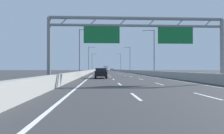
% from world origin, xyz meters
% --- Properties ---
extents(ground_plane, '(260.00, 260.00, 0.00)m').
position_xyz_m(ground_plane, '(0.00, 100.00, 0.00)').
color(ground_plane, '#38383A').
extents(lane_dash_left_1, '(0.16, 3.00, 0.01)m').
position_xyz_m(lane_dash_left_1, '(-1.80, 12.50, 0.01)').
color(lane_dash_left_1, white).
rests_on(lane_dash_left_1, ground_plane).
extents(lane_dash_left_2, '(0.16, 3.00, 0.01)m').
position_xyz_m(lane_dash_left_2, '(-1.80, 21.50, 0.01)').
color(lane_dash_left_2, white).
rests_on(lane_dash_left_2, ground_plane).
extents(lane_dash_left_3, '(0.16, 3.00, 0.01)m').
position_xyz_m(lane_dash_left_3, '(-1.80, 30.50, 0.01)').
color(lane_dash_left_3, white).
rests_on(lane_dash_left_3, ground_plane).
extents(lane_dash_left_4, '(0.16, 3.00, 0.01)m').
position_xyz_m(lane_dash_left_4, '(-1.80, 39.50, 0.01)').
color(lane_dash_left_4, white).
rests_on(lane_dash_left_4, ground_plane).
extents(lane_dash_left_5, '(0.16, 3.00, 0.01)m').
position_xyz_m(lane_dash_left_5, '(-1.80, 48.50, 0.01)').
color(lane_dash_left_5, white).
rests_on(lane_dash_left_5, ground_plane).
extents(lane_dash_left_6, '(0.16, 3.00, 0.01)m').
position_xyz_m(lane_dash_left_6, '(-1.80, 57.50, 0.01)').
color(lane_dash_left_6, white).
rests_on(lane_dash_left_6, ground_plane).
extents(lane_dash_left_7, '(0.16, 3.00, 0.01)m').
position_xyz_m(lane_dash_left_7, '(-1.80, 66.50, 0.01)').
color(lane_dash_left_7, white).
rests_on(lane_dash_left_7, ground_plane).
extents(lane_dash_left_8, '(0.16, 3.00, 0.01)m').
position_xyz_m(lane_dash_left_8, '(-1.80, 75.50, 0.01)').
color(lane_dash_left_8, white).
rests_on(lane_dash_left_8, ground_plane).
extents(lane_dash_left_9, '(0.16, 3.00, 0.01)m').
position_xyz_m(lane_dash_left_9, '(-1.80, 84.50, 0.01)').
color(lane_dash_left_9, white).
rests_on(lane_dash_left_9, ground_plane).
extents(lane_dash_left_10, '(0.16, 3.00, 0.01)m').
position_xyz_m(lane_dash_left_10, '(-1.80, 93.50, 0.01)').
color(lane_dash_left_10, white).
rests_on(lane_dash_left_10, ground_plane).
extents(lane_dash_left_11, '(0.16, 3.00, 0.01)m').
position_xyz_m(lane_dash_left_11, '(-1.80, 102.50, 0.01)').
color(lane_dash_left_11, white).
rests_on(lane_dash_left_11, ground_plane).
extents(lane_dash_left_12, '(0.16, 3.00, 0.01)m').
position_xyz_m(lane_dash_left_12, '(-1.80, 111.50, 0.01)').
color(lane_dash_left_12, white).
rests_on(lane_dash_left_12, ground_plane).
extents(lane_dash_left_13, '(0.16, 3.00, 0.01)m').
position_xyz_m(lane_dash_left_13, '(-1.80, 120.50, 0.01)').
color(lane_dash_left_13, white).
rests_on(lane_dash_left_13, ground_plane).
extents(lane_dash_left_14, '(0.16, 3.00, 0.01)m').
position_xyz_m(lane_dash_left_14, '(-1.80, 129.50, 0.01)').
color(lane_dash_left_14, white).
rests_on(lane_dash_left_14, ground_plane).
extents(lane_dash_left_15, '(0.16, 3.00, 0.01)m').
position_xyz_m(lane_dash_left_15, '(-1.80, 138.50, 0.01)').
color(lane_dash_left_15, white).
rests_on(lane_dash_left_15, ground_plane).
extents(lane_dash_left_16, '(0.16, 3.00, 0.01)m').
position_xyz_m(lane_dash_left_16, '(-1.80, 147.50, 0.01)').
color(lane_dash_left_16, white).
rests_on(lane_dash_left_16, ground_plane).
extents(lane_dash_left_17, '(0.16, 3.00, 0.01)m').
position_xyz_m(lane_dash_left_17, '(-1.80, 156.50, 0.01)').
color(lane_dash_left_17, white).
rests_on(lane_dash_left_17, ground_plane).
extents(lane_dash_right_1, '(0.16, 3.00, 0.01)m').
position_xyz_m(lane_dash_right_1, '(1.80, 12.50, 0.01)').
color(lane_dash_right_1, white).
rests_on(lane_dash_right_1, ground_plane).
extents(lane_dash_right_2, '(0.16, 3.00, 0.01)m').
position_xyz_m(lane_dash_right_2, '(1.80, 21.50, 0.01)').
color(lane_dash_right_2, white).
rests_on(lane_dash_right_2, ground_plane).
extents(lane_dash_right_3, '(0.16, 3.00, 0.01)m').
position_xyz_m(lane_dash_right_3, '(1.80, 30.50, 0.01)').
color(lane_dash_right_3, white).
rests_on(lane_dash_right_3, ground_plane).
extents(lane_dash_right_4, '(0.16, 3.00, 0.01)m').
position_xyz_m(lane_dash_right_4, '(1.80, 39.50, 0.01)').
color(lane_dash_right_4, white).
rests_on(lane_dash_right_4, ground_plane).
extents(lane_dash_right_5, '(0.16, 3.00, 0.01)m').
position_xyz_m(lane_dash_right_5, '(1.80, 48.50, 0.01)').
color(lane_dash_right_5, white).
rests_on(lane_dash_right_5, ground_plane).
extents(lane_dash_right_6, '(0.16, 3.00, 0.01)m').
position_xyz_m(lane_dash_right_6, '(1.80, 57.50, 0.01)').
color(lane_dash_right_6, white).
rests_on(lane_dash_right_6, ground_plane).
extents(lane_dash_right_7, '(0.16, 3.00, 0.01)m').
position_xyz_m(lane_dash_right_7, '(1.80, 66.50, 0.01)').
color(lane_dash_right_7, white).
rests_on(lane_dash_right_7, ground_plane).
extents(lane_dash_right_8, '(0.16, 3.00, 0.01)m').
position_xyz_m(lane_dash_right_8, '(1.80, 75.50, 0.01)').
color(lane_dash_right_8, white).
rests_on(lane_dash_right_8, ground_plane).
extents(lane_dash_right_9, '(0.16, 3.00, 0.01)m').
position_xyz_m(lane_dash_right_9, '(1.80, 84.50, 0.01)').
color(lane_dash_right_9, white).
rests_on(lane_dash_right_9, ground_plane).
extents(lane_dash_right_10, '(0.16, 3.00, 0.01)m').
position_xyz_m(lane_dash_right_10, '(1.80, 93.50, 0.01)').
color(lane_dash_right_10, white).
rests_on(lane_dash_right_10, ground_plane).
extents(lane_dash_right_11, '(0.16, 3.00, 0.01)m').
position_xyz_m(lane_dash_right_11, '(1.80, 102.50, 0.01)').
color(lane_dash_right_11, white).
rests_on(lane_dash_right_11, ground_plane).
extents(lane_dash_right_12, '(0.16, 3.00, 0.01)m').
position_xyz_m(lane_dash_right_12, '(1.80, 111.50, 0.01)').
color(lane_dash_right_12, white).
rests_on(lane_dash_right_12, ground_plane).
extents(lane_dash_right_13, '(0.16, 3.00, 0.01)m').
position_xyz_m(lane_dash_right_13, '(1.80, 120.50, 0.01)').
color(lane_dash_right_13, white).
rests_on(lane_dash_right_13, ground_plane).
extents(lane_dash_right_14, '(0.16, 3.00, 0.01)m').
position_xyz_m(lane_dash_right_14, '(1.80, 129.50, 0.01)').
color(lane_dash_right_14, white).
rests_on(lane_dash_right_14, ground_plane).
extents(lane_dash_right_15, '(0.16, 3.00, 0.01)m').
position_xyz_m(lane_dash_right_15, '(1.80, 138.50, 0.01)').
color(lane_dash_right_15, white).
rests_on(lane_dash_right_15, ground_plane).
extents(lane_dash_right_16, '(0.16, 3.00, 0.01)m').
position_xyz_m(lane_dash_right_16, '(1.80, 147.50, 0.01)').
color(lane_dash_right_16, white).
rests_on(lane_dash_right_16, ground_plane).
extents(lane_dash_right_17, '(0.16, 3.00, 0.01)m').
position_xyz_m(lane_dash_right_17, '(1.80, 156.50, 0.01)').
color(lane_dash_right_17, white).
rests_on(lane_dash_right_17, ground_plane).
extents(edge_line_left, '(0.16, 176.00, 0.01)m').
position_xyz_m(edge_line_left, '(-5.25, 88.00, 0.01)').
color(edge_line_left, white).
rests_on(edge_line_left, ground_plane).
extents(edge_line_right, '(0.16, 176.00, 0.01)m').
position_xyz_m(edge_line_right, '(5.25, 88.00, 0.01)').
color(edge_line_right, white).
rests_on(edge_line_right, ground_plane).
extents(barrier_left, '(0.45, 220.00, 0.95)m').
position_xyz_m(barrier_left, '(-6.90, 110.00, 0.47)').
color(barrier_left, '#9E9E99').
rests_on(barrier_left, ground_plane).
extents(barrier_right, '(0.45, 220.00, 0.95)m').
position_xyz_m(barrier_right, '(6.90, 110.00, 0.47)').
color(barrier_right, '#9E9E99').
rests_on(barrier_right, ground_plane).
extents(sign_gantry, '(17.00, 0.36, 6.36)m').
position_xyz_m(sign_gantry, '(0.04, 22.63, 4.84)').
color(sign_gantry, gray).
rests_on(sign_gantry, ground_plane).
extents(streetlamp_left_mid, '(2.58, 0.28, 9.50)m').
position_xyz_m(streetlamp_left_mid, '(-7.47, 47.28, 5.40)').
color(streetlamp_left_mid, slate).
rests_on(streetlamp_left_mid, ground_plane).
extents(streetlamp_right_mid, '(2.58, 0.28, 9.50)m').
position_xyz_m(streetlamp_right_mid, '(7.47, 47.28, 5.40)').
color(streetlamp_right_mid, slate).
rests_on(streetlamp_right_mid, ground_plane).
extents(streetlamp_left_far, '(2.58, 0.28, 9.50)m').
position_xyz_m(streetlamp_left_far, '(-7.47, 84.33, 5.40)').
color(streetlamp_left_far, slate).
rests_on(streetlamp_left_far, ground_plane).
extents(streetlamp_right_far, '(2.58, 0.28, 9.50)m').
position_xyz_m(streetlamp_right_far, '(7.47, 84.33, 5.40)').
color(streetlamp_right_far, slate).
rests_on(streetlamp_right_far, ground_plane).
extents(streetlamp_left_distant, '(2.58, 0.28, 9.50)m').
position_xyz_m(streetlamp_left_distant, '(-7.47, 121.38, 5.40)').
color(streetlamp_left_distant, slate).
rests_on(streetlamp_left_distant, ground_plane).
extents(streetlamp_right_distant, '(2.58, 0.28, 9.50)m').
position_xyz_m(streetlamp_right_distant, '(7.47, 121.38, 5.40)').
color(streetlamp_right_distant, slate).
rests_on(streetlamp_right_distant, ground_plane).
extents(silver_car, '(1.83, 4.19, 1.42)m').
position_xyz_m(silver_car, '(3.61, 135.04, 0.74)').
color(silver_car, '#A8ADB2').
rests_on(silver_car, ground_plane).
extents(green_car, '(1.81, 4.51, 1.53)m').
position_xyz_m(green_car, '(-3.71, 68.34, 0.79)').
color(green_car, '#1E7A38').
rests_on(green_car, ground_plane).
extents(black_car, '(1.74, 4.58, 1.47)m').
position_xyz_m(black_car, '(-3.41, 34.04, 0.77)').
color(black_car, black).
rests_on(black_car, ground_plane).
extents(white_car, '(1.89, 4.51, 1.42)m').
position_xyz_m(white_car, '(-3.37, 54.60, 0.73)').
color(white_car, silver).
rests_on(white_car, ground_plane).
extents(box_truck, '(2.47, 8.94, 3.10)m').
position_xyz_m(box_truck, '(-0.15, 134.26, 1.68)').
color(box_truck, '#B21E19').
rests_on(box_truck, ground_plane).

